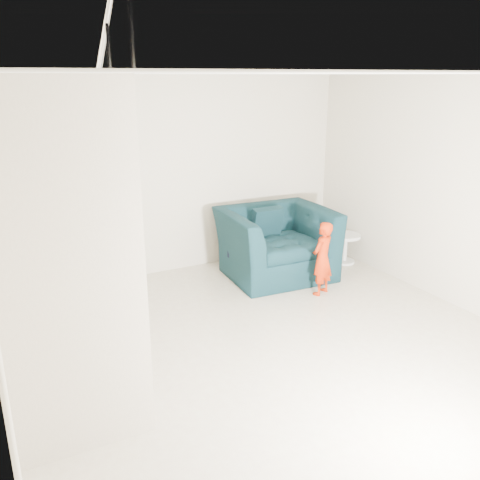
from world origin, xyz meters
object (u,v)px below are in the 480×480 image
armchair (276,243)px  side_table (345,244)px  toddler (322,259)px  staircase (56,285)px

armchair → side_table: size_ratio=3.26×
armchair → side_table: armchair is taller
armchair → toddler: toddler is taller
toddler → armchair: bearing=-102.8°
armchair → side_table: (1.17, -0.07, -0.17)m
toddler → side_table: (1.00, 0.77, -0.18)m
toddler → staircase: 3.32m
armchair → toddler: bearing=-75.0°
toddler → staircase: (-3.25, -0.50, 0.47)m
armchair → staircase: bearing=-152.7°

